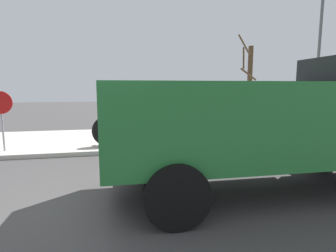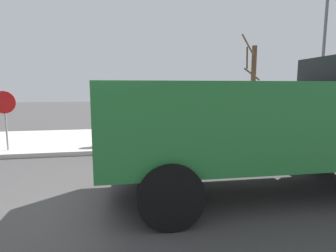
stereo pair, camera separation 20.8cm
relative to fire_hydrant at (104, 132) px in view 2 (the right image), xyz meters
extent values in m
plane|color=#423F3F|center=(-0.15, -4.98, -0.63)|extent=(80.00, 80.00, 0.00)
cube|color=#BCB7AD|center=(-0.15, 1.52, -0.55)|extent=(36.00, 5.00, 0.15)
cylinder|color=red|center=(0.00, 0.01, -0.12)|extent=(0.22, 0.22, 0.70)
sphere|color=red|center=(0.00, 0.01, 0.29)|extent=(0.25, 0.25, 0.25)
cylinder|color=red|center=(0.00, -0.19, -0.04)|extent=(0.10, 0.17, 0.10)
cylinder|color=red|center=(0.00, 0.21, -0.04)|extent=(0.10, 0.17, 0.10)
cylinder|color=red|center=(0.00, -0.19, -0.12)|extent=(0.12, 0.17, 0.12)
torus|color=black|center=(0.18, -0.14, 0.09)|extent=(1.14, 0.68, 1.13)
cylinder|color=gray|center=(-3.24, -0.28, 0.54)|extent=(0.06, 0.06, 2.03)
cylinder|color=red|center=(-3.24, -0.32, 1.17)|extent=(0.76, 0.02, 0.76)
cube|color=#237033|center=(2.60, -4.96, 0.97)|extent=(4.84, 2.58, 1.60)
cube|color=black|center=(3.70, -4.98, 0.04)|extent=(7.01, 1.02, 0.24)
cylinder|color=black|center=(6.02, -3.77, -0.08)|extent=(1.10, 0.32, 1.10)
cylinder|color=black|center=(1.43, -3.69, -0.08)|extent=(1.10, 0.32, 1.10)
cylinder|color=black|center=(1.38, -6.19, -0.08)|extent=(1.10, 0.32, 1.10)
cylinder|color=#4C3823|center=(6.97, 2.00, 1.57)|extent=(0.24, 0.24, 4.10)
cylinder|color=#4C3823|center=(6.67, 2.13, 3.08)|extent=(0.37, 0.69, 1.10)
cylinder|color=#4C3823|center=(6.56, 1.92, 3.68)|extent=(0.25, 0.90, 1.05)
cylinder|color=#4C3823|center=(6.74, 1.73, 2.29)|extent=(0.64, 0.56, 0.62)
cylinder|color=#595B5E|center=(9.05, 0.04, 2.64)|extent=(0.12, 0.12, 6.24)
camera|label=1|loc=(0.40, -10.26, 1.67)|focal=29.03mm
camera|label=2|loc=(0.61, -10.29, 1.67)|focal=29.03mm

